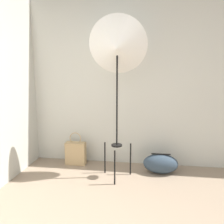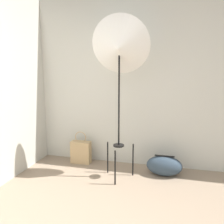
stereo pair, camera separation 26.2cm
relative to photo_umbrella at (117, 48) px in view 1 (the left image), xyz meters
name	(u,v)px [view 1 (the left image)]	position (x,y,z in m)	size (l,w,h in m)	color
wall_back	(125,82)	(0.06, 0.55, -0.44)	(8.00, 0.05, 2.60)	beige
photo_umbrella	(117,48)	(0.00, 0.00, 0.00)	(0.77, 0.45, 2.14)	black
tote_bag	(76,153)	(-0.69, 0.35, -1.55)	(0.31, 0.14, 0.52)	tan
duffel_bag	(160,164)	(0.61, 0.22, -1.60)	(0.49, 0.28, 0.29)	#2D3D4C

